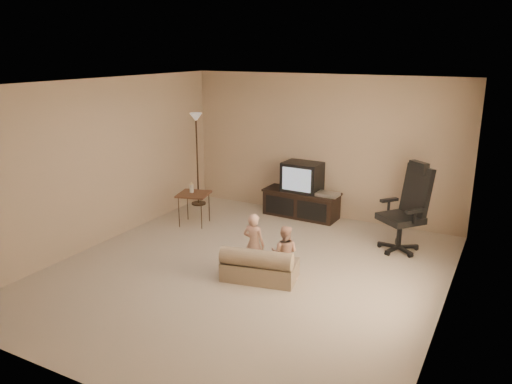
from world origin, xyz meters
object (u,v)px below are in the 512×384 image
at_px(floor_lamp, 197,139).
at_px(side_table, 194,194).
at_px(child_sofa, 259,266).
at_px(office_chair, 405,219).
at_px(toddler_left, 254,244).
at_px(tv_stand, 302,194).
at_px(toddler_right, 284,253).

bearing_deg(floor_lamp, side_table, -59.18).
height_order(floor_lamp, child_sofa, floor_lamp).
height_order(office_chair, toddler_left, office_chair).
distance_m(tv_stand, office_chair, 2.09).
distance_m(child_sofa, toddler_right, 0.38).
bearing_deg(floor_lamp, tv_stand, 7.46).
bearing_deg(toddler_left, side_table, -34.40).
height_order(side_table, toddler_left, toddler_left).
bearing_deg(side_table, child_sofa, -34.93).
distance_m(tv_stand, toddler_left, 2.52).
relative_size(child_sofa, toddler_left, 1.22).
height_order(side_table, toddler_right, side_table).
xyz_separation_m(office_chair, floor_lamp, (-4.00, 0.45, 0.81)).
xyz_separation_m(side_table, toddler_left, (1.83, -1.25, -0.11)).
bearing_deg(toddler_right, toddler_left, -8.31).
relative_size(tv_stand, child_sofa, 1.35).
bearing_deg(tv_stand, side_table, -137.29).
height_order(tv_stand, floor_lamp, floor_lamp).
distance_m(tv_stand, child_sofa, 2.69).
distance_m(side_table, child_sofa, 2.44).
height_order(tv_stand, toddler_right, tv_stand).
bearing_deg(side_table, toddler_left, -34.24).
bearing_deg(side_table, tv_stand, 40.52).
height_order(tv_stand, side_table, tv_stand).
xyz_separation_m(side_table, child_sofa, (1.98, -1.38, -0.35)).
distance_m(office_chair, floor_lamp, 4.11).
bearing_deg(floor_lamp, child_sofa, -42.64).
xyz_separation_m(child_sofa, toddler_left, (-0.15, 0.14, 0.23)).
height_order(office_chair, child_sofa, office_chair).
bearing_deg(child_sofa, side_table, 133.64).
bearing_deg(office_chair, floor_lamp, -148.02).
distance_m(side_table, toddler_left, 2.22).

